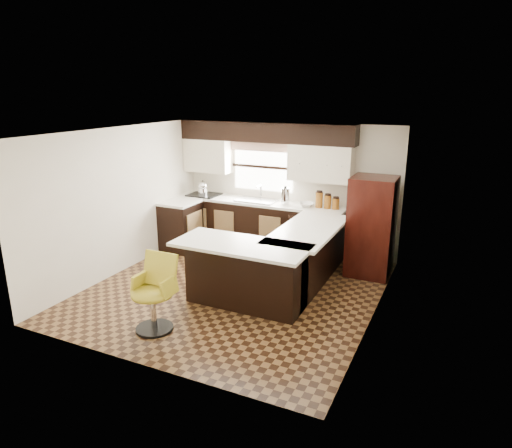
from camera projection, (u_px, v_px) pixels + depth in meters
The scene contains 30 objects.
floor at pixel (234, 290), 7.03m from camera, with size 4.40×4.40×0.00m, color #49301A.
ceiling at pixel (232, 132), 6.34m from camera, with size 4.40×4.40×0.00m, color silver.
wall_back at pixel (288, 187), 8.60m from camera, with size 4.40×4.40×0.00m, color beige.
wall_front at pixel (135, 265), 4.78m from camera, with size 4.40×4.40×0.00m, color beige.
wall_left at pixel (121, 201), 7.54m from camera, with size 4.40×4.40×0.00m, color beige.
wall_right at pixel (378, 233), 5.83m from camera, with size 4.40×4.40×0.00m, color beige.
base_cab_back at pixel (259, 226), 8.73m from camera, with size 3.30×0.60×0.90m, color black.
base_cab_left at pixel (181, 226), 8.72m from camera, with size 0.60×0.70×0.90m, color black.
counter_back at pixel (259, 202), 8.60m from camera, with size 3.30×0.60×0.04m, color silver.
counter_left at pixel (180, 202), 8.58m from camera, with size 0.60×0.70×0.04m, color silver.
soffit at pixel (265, 132), 8.32m from camera, with size 3.40×0.35×0.36m, color black.
upper_cab_left at pixel (208, 155), 8.95m from camera, with size 0.94×0.35×0.64m, color beige.
upper_cab_right at pixel (321, 163), 8.02m from camera, with size 1.14×0.35×0.64m, color beige.
window_pane at pixel (263, 167), 8.68m from camera, with size 1.20×0.02×0.90m, color white.
valance at pixel (262, 146), 8.54m from camera, with size 1.30×0.06×0.18m, color #D19B93.
sink at pixel (257, 200), 8.59m from camera, with size 0.75×0.45×0.03m, color #B2B2B7.
dishwasher at pixel (304, 238), 8.08m from camera, with size 0.58×0.03×0.78m, color black.
cooktop at pixel (204, 195), 9.06m from camera, with size 0.58×0.50×0.03m, color black.
peninsula_long at pixel (304, 258), 7.08m from camera, with size 0.60×1.95×0.90m, color black.
peninsula_return at pixel (246, 275), 6.44m from camera, with size 1.65×0.60×0.90m, color black.
counter_pen_long at pixel (308, 230), 6.92m from camera, with size 0.84×1.95×0.04m, color silver.
counter_pen_return at pixel (241, 245), 6.24m from camera, with size 1.89×0.84×0.04m, color silver.
refrigerator at pixel (371, 227), 7.43m from camera, with size 0.70×0.68×1.64m, color black.
bar_chair at pixel (152, 294), 5.73m from camera, with size 0.53×0.53×0.99m, color gold, non-canonical shape.
kettle at pixel (203, 187), 9.03m from camera, with size 0.20×0.20×0.27m, color silver, non-canonical shape.
percolator at pixel (285, 196), 8.34m from camera, with size 0.15×0.15×0.30m, color silver.
mixing_bowl at pixel (307, 205), 8.20m from camera, with size 0.27×0.27×0.07m, color white.
canister_large at pixel (319, 200), 8.10m from camera, with size 0.13×0.13×0.27m, color brown.
canister_med at pixel (328, 202), 8.04m from camera, with size 0.12×0.12×0.23m, color brown.
canister_small at pixel (336, 204), 7.99m from camera, with size 0.12×0.12×0.19m, color brown.
Camera 1 is at (3.04, -5.70, 2.98)m, focal length 32.00 mm.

